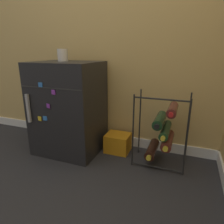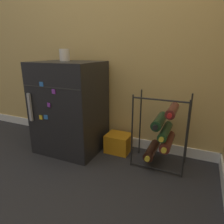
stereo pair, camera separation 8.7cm
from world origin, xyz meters
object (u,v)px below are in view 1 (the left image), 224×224
mini_fridge (69,108)px  soda_box (118,143)px  wine_rack (163,132)px  fridge_top_cup (63,55)px

mini_fridge → soda_box: 0.55m
mini_fridge → wine_rack: bearing=3.1°
mini_fridge → fridge_top_cup: 0.46m
mini_fridge → wine_rack: size_ratio=1.37×
mini_fridge → wine_rack: (0.83, 0.04, -0.12)m
mini_fridge → fridge_top_cup: (-0.06, 0.05, 0.46)m
mini_fridge → soda_box: mini_fridge is taller
mini_fridge → soda_box: size_ratio=3.75×
mini_fridge → wine_rack: 0.84m
wine_rack → fridge_top_cup: 1.07m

